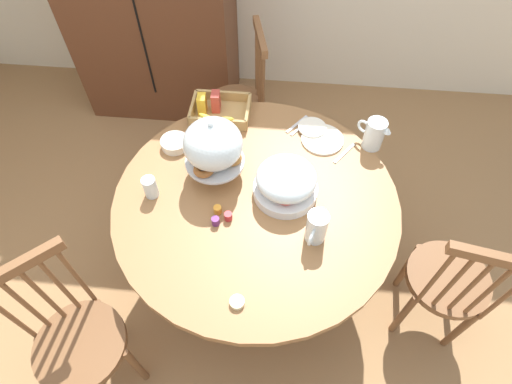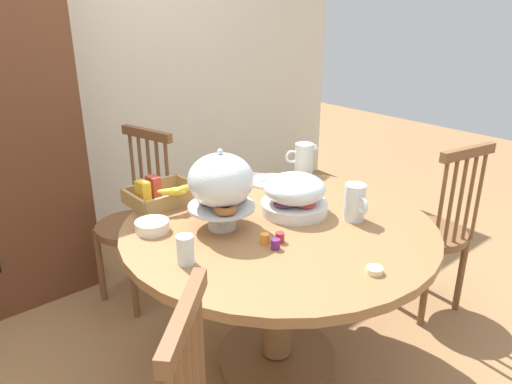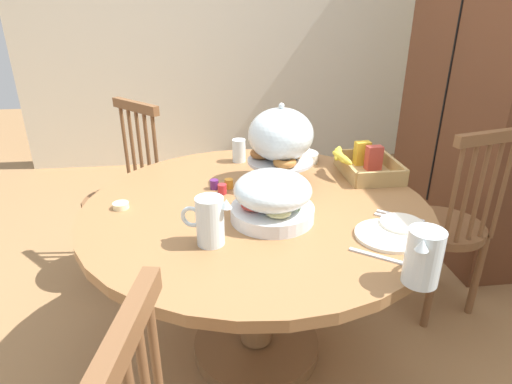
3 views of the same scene
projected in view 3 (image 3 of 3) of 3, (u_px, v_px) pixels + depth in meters
The scene contains 22 objects.
ground_plane at pixel (253, 329), 2.09m from camera, with size 10.00×10.00×0.00m, color #997047.
wall_left at pixel (261, 20), 3.80m from camera, with size 0.06×4.32×2.60m, color silver.
wooden_armoire at pixel (492, 89), 2.51m from camera, with size 1.18×0.60×1.96m.
dining_table at pixel (256, 245), 1.74m from camera, with size 1.34×1.34×0.74m.
windsor_chair_near_window at pixel (125, 200), 2.37m from camera, with size 0.47×0.47×0.97m.
windsor_chair_facing_door at pixel (446, 229), 2.07m from camera, with size 0.42×0.42×0.97m.
pastry_stand_with_dome at pixel (281, 138), 1.78m from camera, with size 0.28×0.28×0.34m.
fruit_platter_covered at pixel (273, 198), 1.51m from camera, with size 0.30×0.30×0.18m.
orange_juice_pitcher at pixel (210, 223), 1.36m from camera, with size 0.09×0.17×0.16m.
milk_pitcher at pixel (423, 259), 1.17m from camera, with size 0.16×0.13×0.16m.
cereal_basket at pixel (365, 164), 1.94m from camera, with size 0.32×0.30×0.12m.
china_plate_large at pixel (388, 235), 1.43m from camera, with size 0.22×0.22×0.01m, color white.
china_plate_small at pixel (402, 223), 1.48m from camera, with size 0.15×0.15×0.01m, color white.
cereal_bowl at pixel (304, 157), 2.09m from camera, with size 0.14×0.14×0.04m, color white.
drinking_glass at pixel (239, 151), 2.08m from camera, with size 0.06×0.06×0.11m, color silver.
butter_dish at pixel (121, 206), 1.62m from camera, with size 0.06×0.06×0.02m, color beige.
jam_jar_strawberry at pixel (222, 189), 1.74m from camera, with size 0.04×0.04×0.04m, color #B7282D.
jam_jar_apricot at pixel (229, 184), 1.79m from camera, with size 0.04×0.04×0.04m, color orange.
jam_jar_grape at pixel (214, 184), 1.79m from camera, with size 0.04×0.04×0.04m, color #5B2366.
table_knife at pixel (398, 219), 1.54m from camera, with size 0.17×0.01×0.01m, color silver.
dinner_fork at pixel (400, 216), 1.56m from camera, with size 0.17×0.01×0.01m, color silver.
soup_spoon at pixel (376, 256), 1.32m from camera, with size 0.17×0.01×0.01m, color silver.
Camera 3 is at (1.62, -0.19, 1.46)m, focal length 30.13 mm.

